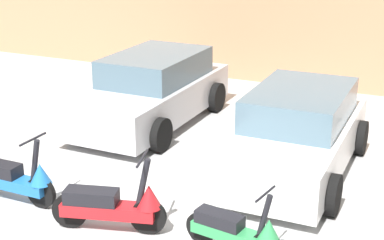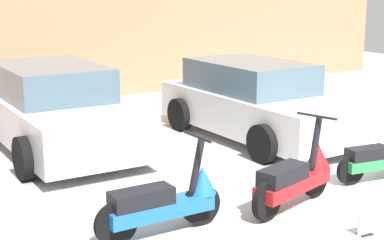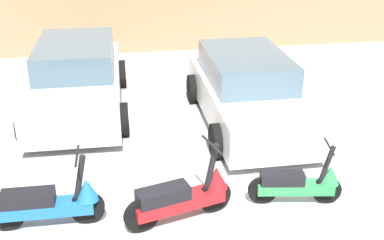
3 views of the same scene
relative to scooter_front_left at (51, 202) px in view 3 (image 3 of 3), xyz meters
name	(u,v)px [view 3 (image 3 of 3)]	position (x,y,z in m)	size (l,w,h in m)	color
ground_plane	(195,238)	(1.86, -0.57, -0.38)	(28.00, 28.00, 0.00)	#B2B2B2
scooter_front_left	(51,202)	(0.00, 0.00, 0.00)	(1.53, 0.55, 1.07)	black
scooter_front_right	(184,195)	(1.77, -0.13, 0.01)	(1.53, 0.72, 1.09)	black
scooter_front_center	(299,183)	(3.47, 0.00, -0.04)	(1.35, 0.51, 0.95)	black
car_rear_left	(77,79)	(0.13, 3.97, 0.29)	(2.02, 4.13, 1.40)	#B7B7BC
car_rear_center	(247,91)	(3.42, 2.83, 0.27)	(1.96, 4.00, 1.35)	white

